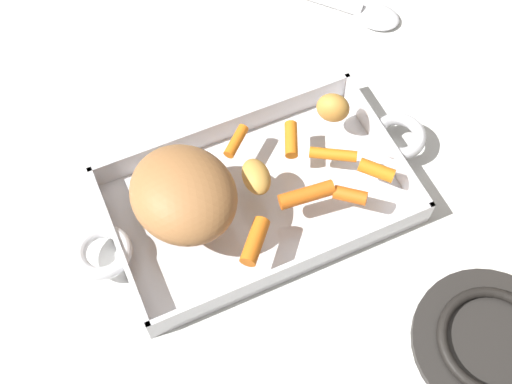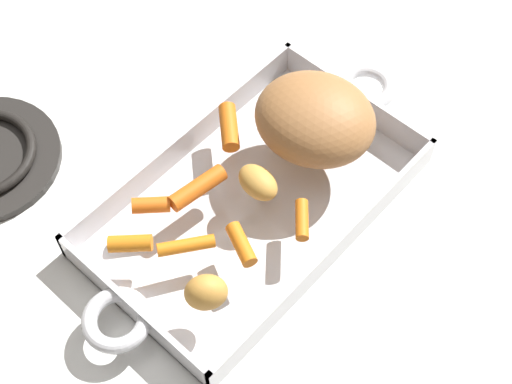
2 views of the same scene
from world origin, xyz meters
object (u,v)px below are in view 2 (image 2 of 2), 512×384
Objects in this scene: pork_roast at (315,119)px; baby_carrot_northwest at (151,205)px; potato_golden_large at (206,292)px; baby_carrot_short at (130,243)px; baby_carrot_center_right at (198,188)px; baby_carrot_northeast at (185,245)px; baby_carrot_center_left at (241,244)px; baby_carrot_long at (300,222)px; roasting_dish at (254,201)px; potato_golden_small at (257,183)px; baby_carrot_southwest at (229,127)px.

pork_roast is 3.36× the size of baby_carrot_northwest.
baby_carrot_short is at bearing -84.34° from potato_golden_large.
baby_carrot_center_right is 1.14× the size of baby_carrot_northeast.
baby_carrot_long is at bearing 156.10° from baby_carrot_center_left.
roasting_dish is 7.01× the size of baby_carrot_center_right.
potato_golden_large is at bearing -5.33° from baby_carrot_long.
baby_carrot_southwest is at bearing -115.79° from potato_golden_small.
baby_carrot_northwest is (0.13, 0.01, -0.00)m from baby_carrot_southwest.
pork_roast is 0.10m from potato_golden_small.
potato_golden_small is at bearing 160.51° from baby_carrot_short.
baby_carrot_short is 0.75× the size of baby_carrot_northeast.
baby_carrot_long is 0.06m from potato_golden_small.
pork_roast reaches higher than baby_carrot_northwest.
baby_carrot_center_left is (-0.08, 0.09, -0.00)m from baby_carrot_short.
pork_roast reaches higher than baby_carrot_southwest.
potato_golden_large is at bearing 37.31° from baby_carrot_southwest.
potato_golden_small reaches higher than baby_carrot_long.
pork_roast is 2.28× the size of baby_carrot_northeast.
roasting_dish is at bearing 179.05° from baby_carrot_northeast.
pork_roast reaches higher than potato_golden_small.
baby_carrot_northeast is (0.06, 0.04, -0.00)m from baby_carrot_center_right.
baby_carrot_center_right is at bearing 177.62° from baby_carrot_short.
potato_golden_large is (0.03, 0.06, 0.01)m from baby_carrot_northeast.
pork_roast is at bearing 177.57° from baby_carrot_northeast.
baby_carrot_long is 1.06× the size of potato_golden_large.
baby_carrot_long is 0.91× the size of potato_golden_small.
baby_carrot_center_right reaches higher than baby_carrot_northwest.
baby_carrot_northeast reaches higher than baby_carrot_long.
potato_golden_small is at bearing -150.85° from baby_carrot_center_left.
baby_carrot_northeast is at bearing -115.27° from potato_golden_large.
potato_golden_large is at bearing 12.59° from pork_roast.
baby_carrot_center_left is at bearing 77.28° from baby_carrot_center_right.
potato_golden_large is (0.13, 0.05, 0.01)m from potato_golden_small.
potato_golden_small is (-0.09, 0.07, 0.01)m from baby_carrot_northwest.
baby_carrot_short is 0.89× the size of potato_golden_small.
baby_carrot_northwest is 0.84× the size of baby_carrot_center_left.
potato_golden_small reaches higher than baby_carrot_northwest.
baby_carrot_center_left is at bearing 32.63° from roasting_dish.
roasting_dish is 8.29× the size of baby_carrot_southwest.
baby_carrot_center_right is (0.05, -0.04, 0.04)m from roasting_dish.
baby_carrot_northeast is (0.20, -0.01, -0.03)m from pork_roast.
baby_carrot_center_left is at bearing 132.00° from baby_carrot_northeast.
baby_carrot_center_left is (-0.03, 0.10, -0.00)m from baby_carrot_northwest.
baby_carrot_center_right is at bearing 155.60° from baby_carrot_northwest.
pork_roast is at bearing 126.27° from baby_carrot_southwest.
baby_carrot_long is at bearing 111.59° from baby_carrot_center_right.
potato_golden_large is at bearing 95.66° from baby_carrot_short.
baby_carrot_center_left and baby_carrot_northeast have the same top height.
baby_carrot_southwest reaches higher than baby_carrot_short.
roasting_dish is 10.70× the size of baby_carrot_short.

